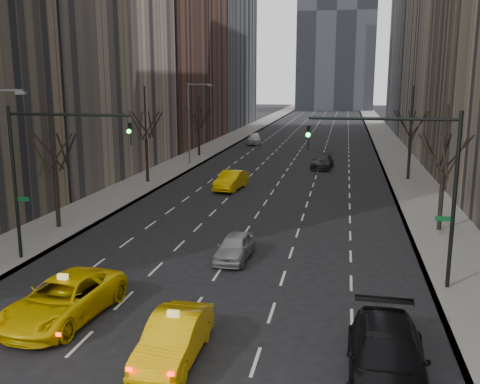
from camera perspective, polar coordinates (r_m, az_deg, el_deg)
The scene contains 17 objects.
sidewalk_left at distance 84.94m, azimuth -1.30°, elevation 5.54°, with size 4.50×320.00×0.15m, color slate.
sidewalk_right at distance 83.20m, azimuth 15.48°, elevation 4.98°, with size 4.50×320.00×0.15m, color slate.
tree_lw_b at distance 35.79m, azimuth -19.13°, elevation 2.03°, with size 3.36×3.50×7.82m.
tree_lw_c at distance 50.07m, azimuth -9.97°, elevation 5.51°, with size 3.36×3.50×8.74m.
tree_lw_d at distance 67.14m, azimuth -4.43°, elevation 6.82°, with size 3.36×3.50×7.36m.
tree_rw_b at distance 35.43m, azimuth 20.84°, elevation 1.81°, with size 3.36×3.50×7.82m.
tree_rw_c at distance 53.06m, azimuth 17.72°, elevation 5.47°, with size 3.36×3.50×8.74m.
traffic_mast_left at distance 28.96m, azimuth -20.32°, elevation 3.31°, with size 6.69×0.39×8.00m.
traffic_mast_right at distance 24.95m, azimuth 18.30°, elevation 2.18°, with size 6.69×0.39×8.00m.
streetlight_far at distance 59.96m, azimuth -5.18°, elevation 8.17°, with size 2.83×0.22×9.00m.
taxi_suv at distance 22.87m, azimuth -18.28°, elevation -10.81°, with size 2.79×6.05×1.68m, color #EAC304.
taxi_sedan at distance 19.05m, azimuth -7.06°, elevation -15.21°, with size 1.66×4.77×1.57m, color #F2B305.
silver_sedan_ahead at distance 28.65m, azimuth -0.57°, elevation -5.89°, with size 1.63×4.04×1.38m, color gray.
parked_suv_black at distance 18.12m, azimuth 15.38°, elevation -16.73°, with size 2.47×6.09×1.77m, color black.
far_taxi at distance 46.80m, azimuth -0.94°, elevation 1.26°, with size 1.72×4.95×1.63m, color #FFC805.
far_suv_grey at distance 58.84m, azimuth 8.78°, elevation 3.24°, with size 2.09×5.13×1.49m, color #2C2C30.
far_car_white at distance 80.20m, azimuth 1.55°, elevation 5.73°, with size 2.03×5.05×1.72m, color silver.
Camera 1 is at (5.94, -12.44, 9.42)m, focal length 40.00 mm.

